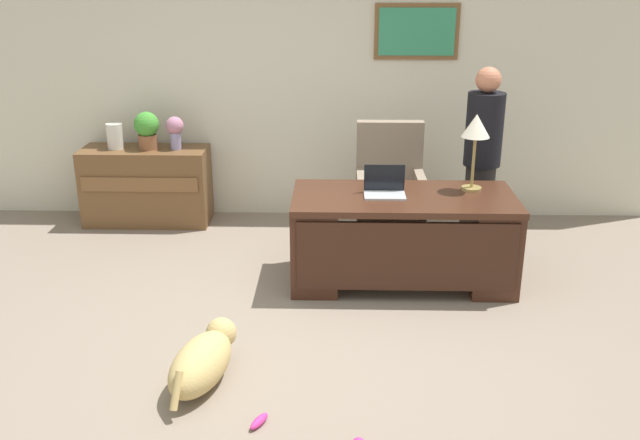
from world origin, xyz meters
TOP-DOWN VIEW (x-y plane):
  - ground_plane at (0.00, 0.00)m, footprint 12.00×12.00m
  - back_wall at (0.01, 2.60)m, footprint 7.00×0.16m
  - desk at (0.80, 0.90)m, footprint 1.75×0.83m
  - credenza at (-1.60, 2.25)m, footprint 1.22×0.50m
  - armchair at (0.75, 1.76)m, footprint 0.60×0.59m
  - person_standing at (1.53, 1.65)m, footprint 0.32×0.32m
  - dog_lying at (-0.54, -0.59)m, footprint 0.45×0.80m
  - laptop at (0.64, 0.95)m, footprint 0.32×0.22m
  - desk_lamp at (1.35, 1.08)m, footprint 0.22×0.22m
  - vase_with_flowers at (-1.29, 2.25)m, footprint 0.17×0.17m
  - vase_empty at (-1.87, 2.25)m, footprint 0.15×0.15m
  - potted_plant at (-1.56, 2.25)m, footprint 0.24×0.24m
  - dog_toy_plush at (-0.15, -1.01)m, footprint 0.12×0.17m

SIDE VIEW (x-z plane):
  - ground_plane at x=0.00m, z-range 0.00..0.00m
  - dog_toy_plush at x=-0.15m, z-range 0.00..0.05m
  - dog_lying at x=-0.54m, z-range 0.00..0.30m
  - credenza at x=-1.60m, z-range 0.00..0.75m
  - desk at x=0.80m, z-range 0.03..0.76m
  - armchair at x=0.75m, z-range -0.06..1.04m
  - laptop at x=0.64m, z-range 0.67..0.90m
  - person_standing at x=1.53m, z-range 0.02..1.65m
  - vase_empty at x=-1.87m, z-range 0.75..0.99m
  - vase_with_flowers at x=-1.29m, z-range 0.78..1.10m
  - potted_plant at x=-1.56m, z-range 0.77..1.13m
  - desk_lamp at x=1.35m, z-range 0.91..1.52m
  - back_wall at x=0.01m, z-range 0.00..2.70m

